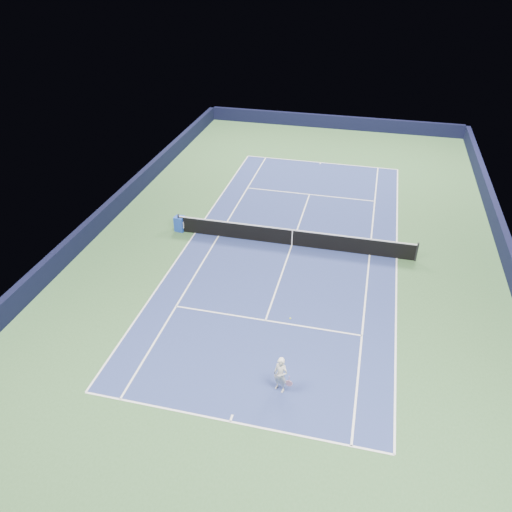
# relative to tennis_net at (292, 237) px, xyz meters

# --- Properties ---
(ground) EXTENTS (40.00, 40.00, 0.00)m
(ground) POSITION_rel_tennis_net_xyz_m (0.00, 0.00, -0.50)
(ground) COLOR #335930
(ground) RESTS_ON ground
(wall_far) EXTENTS (22.00, 0.35, 1.10)m
(wall_far) POSITION_rel_tennis_net_xyz_m (0.00, 19.82, 0.05)
(wall_far) COLOR black
(wall_far) RESTS_ON ground
(wall_right) EXTENTS (0.35, 40.00, 1.10)m
(wall_right) POSITION_rel_tennis_net_xyz_m (10.82, 0.00, 0.05)
(wall_right) COLOR black
(wall_right) RESTS_ON ground
(wall_left) EXTENTS (0.35, 40.00, 1.10)m
(wall_left) POSITION_rel_tennis_net_xyz_m (-10.82, 0.00, 0.05)
(wall_left) COLOR black
(wall_left) RESTS_ON ground
(court_surface) EXTENTS (10.97, 23.77, 0.01)m
(court_surface) POSITION_rel_tennis_net_xyz_m (0.00, 0.00, -0.50)
(court_surface) COLOR navy
(court_surface) RESTS_ON ground
(baseline_far) EXTENTS (10.97, 0.08, 0.00)m
(baseline_far) POSITION_rel_tennis_net_xyz_m (0.00, 11.88, -0.50)
(baseline_far) COLOR white
(baseline_far) RESTS_ON ground
(baseline_near) EXTENTS (10.97, 0.08, 0.00)m
(baseline_near) POSITION_rel_tennis_net_xyz_m (0.00, -11.88, -0.50)
(baseline_near) COLOR white
(baseline_near) RESTS_ON ground
(sideline_doubles_right) EXTENTS (0.08, 23.77, 0.00)m
(sideline_doubles_right) POSITION_rel_tennis_net_xyz_m (5.49, 0.00, -0.50)
(sideline_doubles_right) COLOR white
(sideline_doubles_right) RESTS_ON ground
(sideline_doubles_left) EXTENTS (0.08, 23.77, 0.00)m
(sideline_doubles_left) POSITION_rel_tennis_net_xyz_m (-5.49, 0.00, -0.50)
(sideline_doubles_left) COLOR white
(sideline_doubles_left) RESTS_ON ground
(sideline_singles_right) EXTENTS (0.08, 23.77, 0.00)m
(sideline_singles_right) POSITION_rel_tennis_net_xyz_m (4.12, 0.00, -0.50)
(sideline_singles_right) COLOR white
(sideline_singles_right) RESTS_ON ground
(sideline_singles_left) EXTENTS (0.08, 23.77, 0.00)m
(sideline_singles_left) POSITION_rel_tennis_net_xyz_m (-4.12, 0.00, -0.50)
(sideline_singles_left) COLOR white
(sideline_singles_left) RESTS_ON ground
(service_line_far) EXTENTS (8.23, 0.08, 0.00)m
(service_line_far) POSITION_rel_tennis_net_xyz_m (0.00, 6.40, -0.50)
(service_line_far) COLOR white
(service_line_far) RESTS_ON ground
(service_line_near) EXTENTS (8.23, 0.08, 0.00)m
(service_line_near) POSITION_rel_tennis_net_xyz_m (0.00, -6.40, -0.50)
(service_line_near) COLOR white
(service_line_near) RESTS_ON ground
(center_service_line) EXTENTS (0.08, 12.80, 0.00)m
(center_service_line) POSITION_rel_tennis_net_xyz_m (0.00, 0.00, -0.50)
(center_service_line) COLOR white
(center_service_line) RESTS_ON ground
(center_mark_far) EXTENTS (0.08, 0.30, 0.00)m
(center_mark_far) POSITION_rel_tennis_net_xyz_m (0.00, 11.73, -0.50)
(center_mark_far) COLOR white
(center_mark_far) RESTS_ON ground
(center_mark_near) EXTENTS (0.08, 0.30, 0.00)m
(center_mark_near) POSITION_rel_tennis_net_xyz_m (0.00, -11.73, -0.50)
(center_mark_near) COLOR white
(center_mark_near) RESTS_ON ground
(tennis_net) EXTENTS (12.90, 0.10, 1.07)m
(tennis_net) POSITION_rel_tennis_net_xyz_m (0.00, 0.00, 0.00)
(tennis_net) COLOR black
(tennis_net) RESTS_ON ground
(sponsor_cube) EXTENTS (0.60, 0.53, 0.86)m
(sponsor_cube) POSITION_rel_tennis_net_xyz_m (-6.40, 0.10, -0.07)
(sponsor_cube) COLOR #1C3FAD
(sponsor_cube) RESTS_ON ground
(tennis_player) EXTENTS (0.78, 1.31, 2.62)m
(tennis_player) POSITION_rel_tennis_net_xyz_m (1.38, -10.07, 0.26)
(tennis_player) COLOR silver
(tennis_player) RESTS_ON ground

